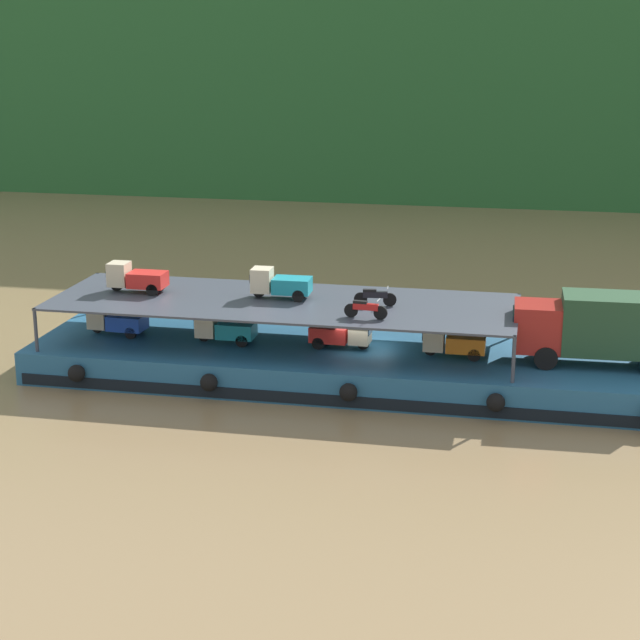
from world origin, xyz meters
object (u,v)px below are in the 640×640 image
cargo_barge (365,364)px  motorcycle_upper_centre (375,296)px  mini_truck_lower_stern (116,320)px  mini_truck_lower_aft (224,328)px  covered_lorry (600,327)px  mini_truck_lower_fore (453,341)px  motorcycle_upper_port (365,309)px  mini_truck_upper_stern (136,278)px  mini_truck_lower_mid (342,333)px  mini_truck_upper_mid (280,284)px

cargo_barge → motorcycle_upper_centre: (0.41, 0.03, 3.18)m
mini_truck_lower_stern → mini_truck_lower_aft: bearing=-2.7°
cargo_barge → covered_lorry: (10.17, -0.35, 2.44)m
mini_truck_lower_aft → mini_truck_lower_fore: size_ratio=1.00×
motorcycle_upper_port → covered_lorry: bearing=10.1°
motorcycle_upper_port → motorcycle_upper_centre: bearing=88.0°
mini_truck_lower_stern → mini_truck_upper_stern: 2.25m
mini_truck_lower_fore → motorcycle_upper_centre: motorcycle_upper_centre is taller
mini_truck_lower_stern → mini_truck_upper_stern: size_ratio=1.02×
cargo_barge → mini_truck_lower_mid: bearing=-174.4°
mini_truck_lower_stern → motorcycle_upper_centre: bearing=1.0°
mini_truck_lower_mid → motorcycle_upper_centre: 2.27m
mini_truck_lower_mid → mini_truck_lower_fore: size_ratio=1.01×
covered_lorry → mini_truck_upper_mid: 14.27m
mini_truck_lower_mid → mini_truck_lower_aft: bearing=-176.6°
cargo_barge → motorcycle_upper_centre: motorcycle_upper_centre is taller
mini_truck_lower_stern → mini_truck_lower_aft: same height
mini_truck_lower_fore → mini_truck_upper_stern: mini_truck_upper_stern is taller
mini_truck_lower_aft → mini_truck_upper_stern: mini_truck_upper_stern is taller
covered_lorry → motorcycle_upper_port: 10.02m
mini_truck_lower_fore → mini_truck_upper_mid: mini_truck_upper_mid is taller
mini_truck_lower_fore → motorcycle_upper_port: bearing=-155.0°
mini_truck_upper_mid → mini_truck_lower_stern: bearing=-175.2°
covered_lorry → mini_truck_upper_stern: mini_truck_upper_stern is taller
mini_truck_lower_aft → cargo_barge: bearing=3.7°
mini_truck_lower_mid → mini_truck_upper_stern: 10.07m
mini_truck_lower_fore → motorcycle_upper_port: size_ratio=1.45×
cargo_barge → covered_lorry: 10.47m
mini_truck_upper_mid → motorcycle_upper_port: mini_truck_upper_mid is taller
mini_truck_lower_aft → mini_truck_upper_stern: (-4.44, 0.67, 2.00)m
mini_truck_lower_mid → mini_truck_lower_fore: same height
mini_truck_lower_aft → mini_truck_lower_fore: same height
cargo_barge → motorcycle_upper_centre: bearing=4.6°
mini_truck_lower_mid → motorcycle_upper_port: size_ratio=1.47×
mini_truck_lower_fore → motorcycle_upper_port: 4.38m
cargo_barge → mini_truck_lower_mid: 1.78m
mini_truck_lower_aft → motorcycle_upper_port: motorcycle_upper_port is taller
cargo_barge → motorcycle_upper_centre: 3.21m
mini_truck_lower_stern → mini_truck_upper_mid: 8.08m
motorcycle_upper_centre → mini_truck_lower_mid: bearing=-174.7°
mini_truck_lower_stern → motorcycle_upper_port: (12.18, -1.93, 1.74)m
mini_truck_lower_mid → mini_truck_upper_mid: (-3.00, 0.59, 2.00)m
mini_truck_lower_mid → motorcycle_upper_centre: bearing=5.3°
mini_truck_upper_mid → motorcycle_upper_port: 5.09m
cargo_barge → mini_truck_lower_mid: size_ratio=10.88×
motorcycle_upper_centre → mini_truck_upper_mid: bearing=174.2°
mini_truck_upper_stern → mini_truck_upper_mid: 6.87m
motorcycle_upper_centre → mini_truck_lower_stern: bearing=-179.0°
mini_truck_upper_stern → mini_truck_upper_mid: (6.86, 0.24, 0.00)m
covered_lorry → mini_truck_upper_stern: (-21.08, 0.60, 1.00)m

